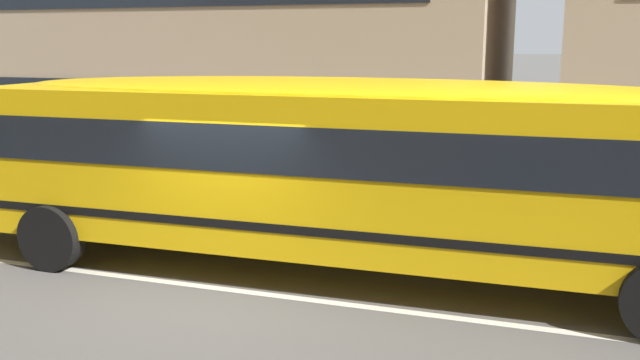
{
  "coord_description": "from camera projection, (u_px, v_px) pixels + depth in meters",
  "views": [
    {
      "loc": [
        4.47,
        -8.81,
        3.61
      ],
      "look_at": [
        1.23,
        0.66,
        1.61
      ],
      "focal_mm": 39.13,
      "sensor_mm": 36.0,
      "label": 1
    }
  ],
  "objects": [
    {
      "name": "ground_plane",
      "position": [
        227.0,
        290.0,
        10.3
      ],
      "size": [
        400.0,
        400.0,
        0.0
      ],
      "primitive_type": "plane",
      "color": "#54514F"
    },
    {
      "name": "school_bus",
      "position": [
        326.0,
        158.0,
        10.81
      ],
      "size": [
        13.75,
        3.26,
        3.07
      ],
      "rotation": [
        0.0,
        0.0,
        3.15
      ],
      "color": "yellow",
      "rests_on": "ground_plane"
    },
    {
      "name": "sidewalk_far",
      "position": [
        366.0,
        187.0,
        17.55
      ],
      "size": [
        120.0,
        3.0,
        0.01
      ],
      "primitive_type": "cube",
      "color": "gray",
      "rests_on": "ground_plane"
    },
    {
      "name": "lane_centreline",
      "position": [
        227.0,
        289.0,
        10.3
      ],
      "size": [
        110.0,
        0.16,
        0.01
      ],
      "primitive_type": "cube",
      "color": "silver",
      "rests_on": "ground_plane"
    }
  ]
}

